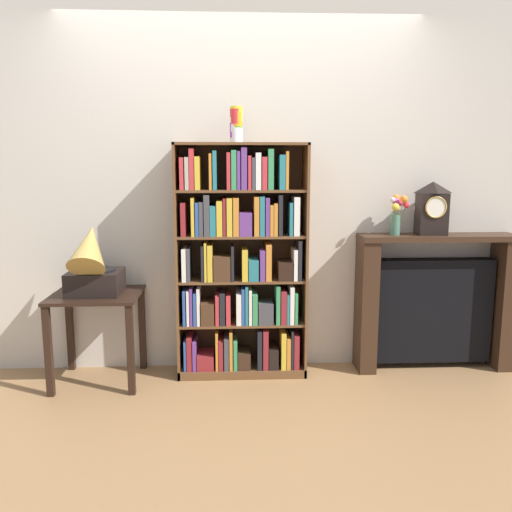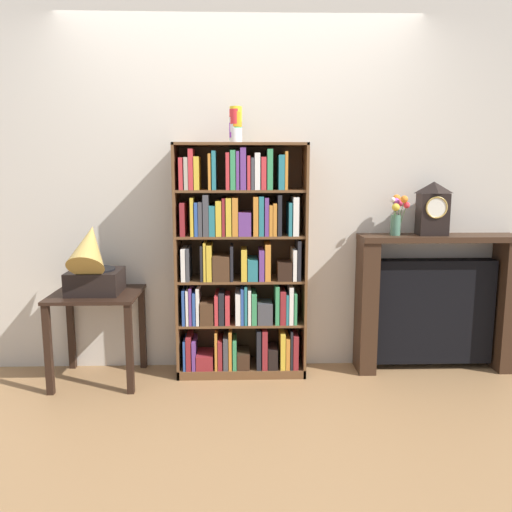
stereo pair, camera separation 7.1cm
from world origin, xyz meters
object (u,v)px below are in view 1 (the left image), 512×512
Objects in this scene: cup_stack at (236,125)px; mantel_clock at (432,208)px; bookshelf at (241,268)px; flower_vase at (397,212)px; gramophone at (92,264)px; side_table_left at (97,313)px; fireplace_mantel at (434,303)px.

cup_stack is 0.64× the size of mantel_clock.
bookshelf is 5.73× the size of flower_vase.
cup_stack is at bearing 9.17° from gramophone.
gramophone is at bearing -90.00° from side_table_left.
cup_stack reaches higher than gramophone.
flower_vase is at bearing -179.22° from mantel_clock.
flower_vase is at bearing 0.98° from bookshelf.
gramophone is 2.42m from fireplace_mantel.
flower_vase is at bearing 3.37° from side_table_left.
bookshelf reaches higher than mantel_clock.
fireplace_mantel is at bearing 22.34° from mantel_clock.
flower_vase is at bearing 4.85° from gramophone.
side_table_left is 0.35m from gramophone.
mantel_clock reaches higher than gramophone.
flower_vase is (-0.31, -0.03, 0.66)m from fireplace_mantel.
fireplace_mantel is at bearing 4.90° from gramophone.
side_table_left is at bearing -173.99° from bookshelf.
side_table_left is 1.17× the size of gramophone.
mantel_clock is at bearing 1.06° from cup_stack.
mantel_clock is (1.35, 0.02, 0.41)m from bookshelf.
fireplace_mantel is (1.41, 0.05, -0.28)m from bookshelf.
gramophone is 2.11m from flower_vase.
gramophone is 0.47× the size of fireplace_mantel.
fireplace_mantel is (2.39, 0.15, 0.00)m from side_table_left.
bookshelf is at bearing -179.02° from flower_vase.
bookshelf is 1.16m from flower_vase.
fireplace_mantel is 0.73m from flower_vase.
bookshelf is at bearing -178.07° from fireplace_mantel.
bookshelf is 3.05× the size of gramophone.
fireplace_mantel is at bearing 5.24° from flower_vase.
cup_stack is 0.21× the size of fireplace_mantel.
cup_stack reaches higher than fireplace_mantel.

